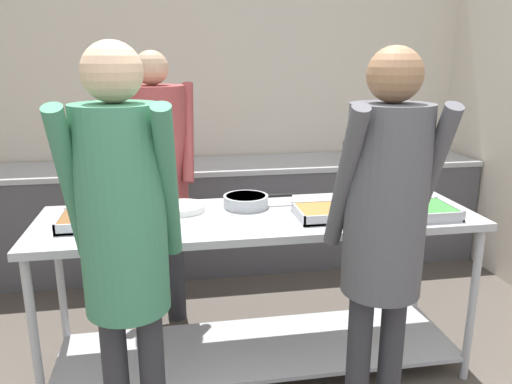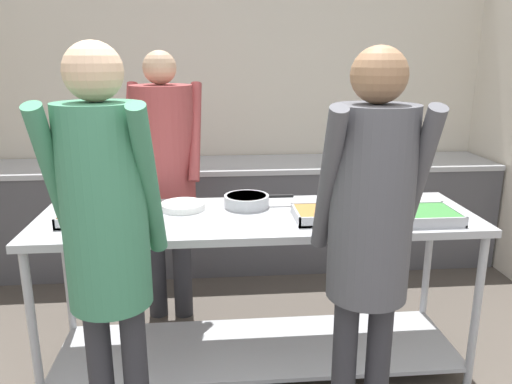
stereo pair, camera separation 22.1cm
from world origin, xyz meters
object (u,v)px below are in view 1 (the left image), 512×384
Objects in this scene: serving_tray_vegetables at (106,220)px; serving_tray_roast at (335,212)px; sauce_pan at (246,201)px; serving_tray_greens at (417,211)px; guest_serving_right at (124,231)px; guest_serving_left at (384,220)px; water_bottle at (346,148)px; cook_behind_counter at (156,162)px; plate_stack at (182,208)px.

serving_tray_vegetables is 1.19m from serving_tray_roast.
serving_tray_greens is (0.88, -0.32, -0.01)m from sauce_pan.
guest_serving_left is at bearing -0.51° from guest_serving_right.
water_bottle is (1.06, 1.30, 0.04)m from sauce_pan.
cook_behind_counter is at bearing 149.08° from serving_tray_greens.
plate_stack is (0.39, 0.16, -0.01)m from serving_tray_vegetables.
cook_behind_counter is at bearing 122.95° from guest_serving_left.
guest_serving_left is 1.00× the size of cook_behind_counter.
plate_stack is at bearing 22.86° from serving_tray_vegetables.
sauce_pan is at bearing -45.43° from cook_behind_counter.
guest_serving_left is 0.99× the size of guest_serving_right.
cook_behind_counter is at bearing 70.36° from serving_tray_vegetables.
sauce_pan is 0.22× the size of guest_serving_right.
water_bottle reaches higher than serving_tray_greens.
serving_tray_roast is at bearing -39.34° from cook_behind_counter.
serving_tray_vegetables reaches higher than plate_stack.
serving_tray_greens is 1.61m from cook_behind_counter.
serving_tray_roast is at bearing -17.16° from plate_stack.
sauce_pan is at bearing -129.15° from water_bottle.
sauce_pan is 1.01m from guest_serving_left.
guest_serving_left is (1.17, -0.73, 0.17)m from serving_tray_vegetables.
serving_tray_roast is 1.23m from guest_serving_right.
water_bottle is (1.56, 0.79, -0.10)m from cook_behind_counter.
sauce_pan is 1.68m from water_bottle.
sauce_pan is 0.22× the size of cook_behind_counter.
serving_tray_vegetables is 2.34m from water_bottle.
serving_tray_greens is at bearing -19.81° from sauce_pan.
water_bottle is (0.62, 1.56, 0.05)m from serving_tray_roast.
plate_stack is 0.65× the size of serving_tray_greens.
cook_behind_counter is at bearing -153.15° from water_bottle.
guest_serving_left is at bearing -32.06° from serving_tray_vegetables.
guest_serving_left is (-0.46, -0.59, 0.17)m from serving_tray_greens.
guest_serving_right reaches higher than serving_tray_roast.
serving_tray_vegetables is 1.39m from guest_serving_left.
guest_serving_right is (-0.23, -0.88, 0.19)m from plate_stack.
serving_tray_roast is at bearing 172.94° from serving_tray_greens.
serving_tray_vegetables is at bearing -109.64° from cook_behind_counter.
guest_serving_left is at bearing -127.80° from serving_tray_greens.
serving_tray_roast is at bearing 31.78° from guest_serving_right.
cook_behind_counter is at bearing 86.43° from guest_serving_right.
water_bottle is at bearing 68.36° from serving_tray_roast.
guest_serving_right reaches higher than sauce_pan.
guest_serving_right is at bearing -77.65° from serving_tray_vegetables.
sauce_pan reaches higher than plate_stack.
serving_tray_vegetables is at bearing 147.94° from guest_serving_left.
guest_serving_left reaches higher than water_bottle.
guest_serving_right reaches higher than serving_tray_vegetables.
plate_stack is 0.14× the size of guest_serving_left.
water_bottle is at bearing 26.85° from cook_behind_counter.
serving_tray_roast and serving_tray_greens have the same top height.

